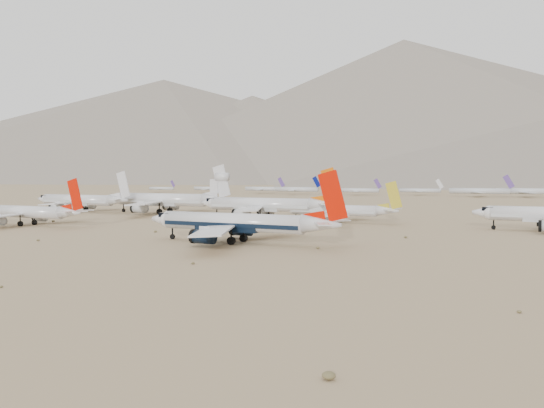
{
  "coord_description": "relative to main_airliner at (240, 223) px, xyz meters",
  "views": [
    {
      "loc": [
        65.44,
        -109.32,
        16.26
      ],
      "look_at": [
        -9.97,
        50.39,
        7.0
      ],
      "focal_mm": 35.0,
      "sensor_mm": 36.0,
      "label": 1
    }
  ],
  "objects": [
    {
      "name": "ground",
      "position": [
        -3.92,
        -2.86,
        -4.88
      ],
      "size": [
        7000.0,
        7000.0,
        0.0
      ],
      "primitive_type": "plane",
      "color": "#917554",
      "rests_on": "ground"
    },
    {
      "name": "main_airliner",
      "position": [
        0.0,
        0.0,
        0.0
      ],
      "size": [
        50.3,
        49.13,
        17.75
      ],
      "color": "silver",
      "rests_on": "ground"
    },
    {
      "name": "second_airliner",
      "position": [
        -84.85,
        10.66,
        -0.49
      ],
      "size": [
        44.26,
        43.26,
        15.69
      ],
      "color": "silver",
      "rests_on": "ground"
    },
    {
      "name": "row2_gold_tail",
      "position": [
        3.27,
        66.13,
        -0.76
      ],
      "size": [
        41.4,
        40.49,
        14.74
      ],
      "color": "silver",
      "rests_on": "ground"
    },
    {
      "name": "row2_orange_tail",
      "position": [
        -25.13,
        65.97,
        0.58
      ],
      "size": [
        54.53,
        53.35,
        19.45
      ],
      "color": "silver",
      "rests_on": "ground"
    },
    {
      "name": "row2_white_trijet",
      "position": [
        -77.67,
        76.17,
        1.27
      ],
      "size": [
        59.94,
        58.58,
        21.24
      ],
      "color": "silver",
      "rests_on": "ground"
    },
    {
      "name": "row2_white_twin",
      "position": [
        -119.57,
        68.22,
        0.37
      ],
      "size": [
        52.17,
        51.05,
        18.64
      ],
      "color": "silver",
      "rests_on": "ground"
    },
    {
      "name": "distant_storage_row",
      "position": [
        14.5,
        337.67,
        -0.46
      ],
      "size": [
        567.67,
        61.65,
        15.73
      ],
      "color": "silver",
      "rests_on": "ground"
    },
    {
      "name": "mountain_range",
      "position": [
        66.26,
        1645.16,
        185.44
      ],
      "size": [
        7354.0,
        3024.0,
        470.0
      ],
      "color": "slate",
      "rests_on": "ground"
    },
    {
      "name": "desert_scrub",
      "position": [
        -34.28,
        -27.34,
        -4.59
      ],
      "size": [
        206.06,
        121.67,
        0.63
      ],
      "color": "brown",
      "rests_on": "ground"
    }
  ]
}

